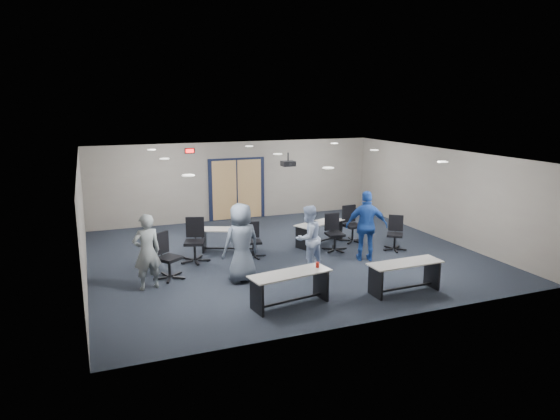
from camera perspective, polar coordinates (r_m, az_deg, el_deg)
name	(u,v)px	position (r m, az deg, el deg)	size (l,w,h in m)	color
floor	(284,255)	(13.54, 0.52, -5.11)	(10.00, 10.00, 0.00)	black
back_wall	(236,181)	(17.38, -5.00, 3.35)	(10.00, 0.04, 2.70)	gray
front_wall	(376,253)	(9.30, 10.92, -4.87)	(10.00, 0.04, 2.70)	gray
left_wall	(82,222)	(12.29, -21.67, -1.30)	(0.04, 9.00, 2.70)	gray
right_wall	(439,193)	(15.72, 17.71, 1.84)	(0.04, 9.00, 2.70)	gray
ceiling	(285,155)	(12.98, 0.54, 6.33)	(10.00, 9.00, 0.04)	silver
double_door	(237,189)	(17.40, -4.95, 2.36)	(2.00, 0.07, 2.20)	black
exit_sign	(190,151)	(16.82, -10.29, 6.67)	(0.32, 0.07, 0.18)	black
ceiling_projector	(288,163)	(13.59, 0.93, 5.35)	(0.35, 0.32, 0.37)	black
ceiling_can_lights	(281,155)	(13.22, 0.13, 6.31)	(6.24, 5.74, 0.02)	silver
table_front_left	(290,283)	(10.17, 1.19, -8.33)	(1.77, 0.82, 0.80)	#B1AEA7
table_front_right	(405,272)	(11.18, 14.07, -6.85)	(1.67, 0.59, 0.67)	#B1AEA7
table_back_left	(230,236)	(13.76, -5.78, -2.98)	(1.67, 1.11, 0.64)	#B1AEA7
table_back_right	(320,229)	(14.40, 4.54, -2.19)	(1.70, 1.11, 0.90)	#B1AEA7
chair_back_a	(194,241)	(12.97, -9.76, -3.47)	(0.71, 0.71, 1.13)	black
chair_back_b	(253,240)	(13.20, -3.07, -3.49)	(0.58, 0.58, 0.93)	black
chair_back_c	(335,233)	(13.82, 6.29, -2.61)	(0.64, 0.64, 1.02)	black
chair_back_d	(353,224)	(14.74, 8.33, -1.62)	(0.67, 0.67, 1.07)	black
chair_loose_left	(169,256)	(11.88, -12.58, -5.20)	(0.68, 0.68, 1.09)	black
chair_loose_right	(395,233)	(14.16, 13.01, -2.63)	(0.60, 0.60, 0.96)	black
person_gray	(147,252)	(11.28, -14.97, -4.65)	(0.62, 0.41, 1.70)	gray
person_plaid	(241,243)	(11.38, -4.44, -3.76)	(0.89, 0.58, 1.83)	#4C5869
person_lightblue	(308,238)	(12.17, 3.24, -3.21)	(0.78, 0.61, 1.61)	#B2C5EB
person_navy	(367,226)	(13.03, 9.87, -1.81)	(1.07, 0.45, 1.83)	#1C449F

